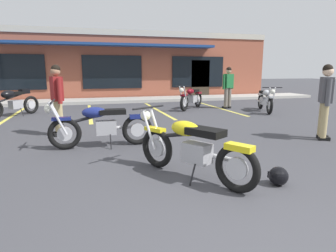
{
  "coord_description": "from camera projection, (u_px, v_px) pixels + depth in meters",
  "views": [
    {
      "loc": [
        -1.38,
        -1.69,
        1.55
      ],
      "look_at": [
        0.01,
        3.22,
        0.55
      ],
      "focal_mm": 30.65,
      "sensor_mm": 36.0,
      "label": 1
    }
  ],
  "objects": [
    {
      "name": "ground_plane",
      "position": [
        156.0,
        144.0,
        6.13
      ],
      "size": [
        80.0,
        80.0,
        0.0
      ],
      "primitive_type": "plane",
      "color": "#3D3D42"
    },
    {
      "name": "sidewalk_kerb",
      "position": [
        115.0,
        100.0,
        14.3
      ],
      "size": [
        22.0,
        1.8,
        0.14
      ],
      "primitive_type": "cube",
      "color": "#A8A59E",
      "rests_on": "ground_plane"
    },
    {
      "name": "brick_storefront_building",
      "position": [
        108.0,
        66.0,
        17.86
      ],
      "size": [
        17.88,
        7.22,
        3.6
      ],
      "color": "brown",
      "rests_on": "ground_plane"
    },
    {
      "name": "painted_stall_lines",
      "position": [
        125.0,
        111.0,
        10.92
      ],
      "size": [
        7.87,
        4.8,
        0.01
      ],
      "color": "#DBCC4C",
      "rests_on": "ground_plane"
    },
    {
      "name": "motorcycle_foreground_classic",
      "position": [
        191.0,
        147.0,
        4.11
      ],
      "size": [
        1.34,
        1.87,
        0.98
      ],
      "color": "black",
      "rests_on": "ground_plane"
    },
    {
      "name": "motorcycle_red_sportbike",
      "position": [
        10.0,
        101.0,
        9.52
      ],
      "size": [
        1.51,
        1.77,
        0.98
      ],
      "color": "black",
      "rests_on": "ground_plane"
    },
    {
      "name": "motorcycle_black_cruiser",
      "position": [
        265.0,
        99.0,
        10.79
      ],
      "size": [
        1.07,
        2.01,
        0.98
      ],
      "color": "black",
      "rests_on": "ground_plane"
    },
    {
      "name": "motorcycle_blue_standard",
      "position": [
        191.0,
        98.0,
        11.5
      ],
      "size": [
        1.62,
        1.68,
        0.98
      ],
      "color": "black",
      "rests_on": "ground_plane"
    },
    {
      "name": "motorcycle_green_cafe_racer",
      "position": [
        101.0,
        125.0,
        5.78
      ],
      "size": [
        2.11,
        0.66,
        0.98
      ],
      "color": "black",
      "rests_on": "ground_plane"
    },
    {
      "name": "person_in_black_shirt",
      "position": [
        57.0,
        96.0,
        6.75
      ],
      "size": [
        0.36,
        0.6,
        1.68
      ],
      "color": "black",
      "rests_on": "ground_plane"
    },
    {
      "name": "person_in_shorts_foreground",
      "position": [
        325.0,
        98.0,
        6.34
      ],
      "size": [
        0.42,
        0.56,
        1.68
      ],
      "color": "black",
      "rests_on": "ground_plane"
    },
    {
      "name": "person_by_back_row",
      "position": [
        228.0,
        85.0,
        11.61
      ],
      "size": [
        0.6,
        0.37,
        1.68
      ],
      "color": "black",
      "rests_on": "ground_plane"
    },
    {
      "name": "helmet_on_pavement",
      "position": [
        278.0,
        176.0,
        3.9
      ],
      "size": [
        0.26,
        0.26,
        0.26
      ],
      "color": "black",
      "rests_on": "ground_plane"
    }
  ]
}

